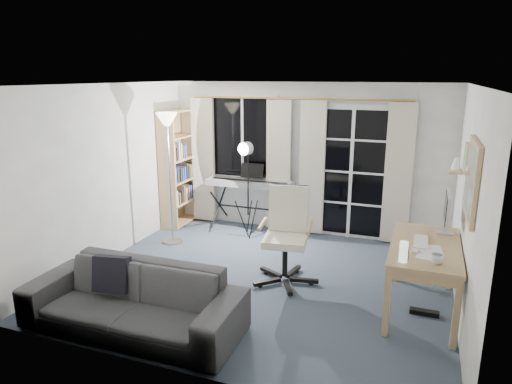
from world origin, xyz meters
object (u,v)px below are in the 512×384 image
(keyboard_piano, at_px, (250,184))
(desk, at_px, (425,253))
(office_chair, at_px, (287,226))
(sofa, at_px, (132,290))
(bookshelf, at_px, (178,170))
(monitor, at_px, (447,209))
(studio_light, at_px, (246,160))
(mug, at_px, (437,258))
(torchiere_lamp, at_px, (168,139))

(keyboard_piano, xyz_separation_m, desk, (2.71, -1.81, -0.12))
(office_chair, xyz_separation_m, sofa, (-1.10, -1.70, -0.26))
(bookshelf, distance_m, office_chair, 2.84)
(bookshelf, height_order, monitor, bookshelf)
(studio_light, relative_size, office_chair, 1.31)
(bookshelf, distance_m, keyboard_piano, 1.30)
(bookshelf, height_order, office_chair, bookshelf)
(keyboard_piano, height_order, office_chair, office_chair)
(bookshelf, bearing_deg, studio_light, -11.69)
(bookshelf, distance_m, studio_light, 1.42)
(keyboard_piano, height_order, mug, keyboard_piano)
(keyboard_piano, xyz_separation_m, monitor, (2.91, -1.36, 0.26))
(monitor, height_order, sofa, monitor)
(studio_light, relative_size, mug, 12.47)
(office_chair, height_order, mug, office_chair)
(studio_light, relative_size, sofa, 0.70)
(bookshelf, relative_size, studio_light, 1.26)
(monitor, bearing_deg, keyboard_piano, 155.15)
(office_chair, distance_m, mug, 1.88)
(desk, relative_size, sofa, 0.64)
(mug, bearing_deg, bookshelf, 151.04)
(monitor, bearing_deg, office_chair, -173.88)
(torchiere_lamp, bearing_deg, studio_light, 33.58)
(monitor, relative_size, mug, 4.39)
(desk, relative_size, monitor, 2.60)
(office_chair, xyz_separation_m, mug, (1.71, -0.76, 0.13))
(studio_light, height_order, desk, studio_light)
(bookshelf, bearing_deg, monitor, -18.12)
(studio_light, bearing_deg, desk, -11.65)
(bookshelf, bearing_deg, keyboard_piano, 1.13)
(office_chair, bearing_deg, sofa, -131.22)
(torchiere_lamp, height_order, keyboard_piano, torchiere_lamp)
(keyboard_piano, bearing_deg, desk, -34.82)
(torchiere_lamp, distance_m, mug, 4.04)
(torchiere_lamp, xyz_separation_m, office_chair, (2.01, -0.60, -0.90))
(studio_light, height_order, mug, studio_light)
(monitor, bearing_deg, desk, -113.32)
(bookshelf, distance_m, monitor, 4.41)
(keyboard_piano, bearing_deg, studio_light, -79.77)
(studio_light, height_order, monitor, studio_light)
(desk, bearing_deg, monitor, 66.68)
(keyboard_piano, bearing_deg, bookshelf, -179.27)
(monitor, distance_m, mug, 0.98)
(office_chair, height_order, desk, office_chair)
(bookshelf, distance_m, sofa, 3.49)
(desk, distance_m, sofa, 3.07)
(desk, height_order, sofa, sofa)
(studio_light, bearing_deg, office_chair, -32.20)
(bookshelf, height_order, studio_light, bookshelf)
(sofa, bearing_deg, bookshelf, 111.30)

